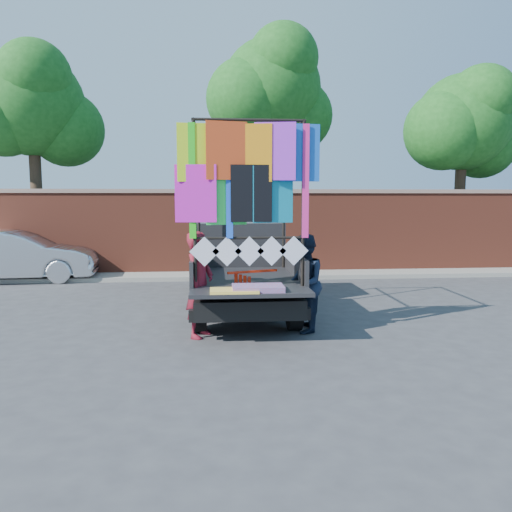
{
  "coord_description": "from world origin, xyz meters",
  "views": [
    {
      "loc": [
        -0.9,
        -8.31,
        2.34
      ],
      "look_at": [
        -0.17,
        0.28,
        1.34
      ],
      "focal_mm": 35.0,
      "sensor_mm": 36.0,
      "label": 1
    }
  ],
  "objects": [
    {
      "name": "sedan",
      "position": [
        -6.42,
        6.15,
        0.71
      ],
      "size": [
        4.45,
        1.9,
        1.43
      ],
      "primitive_type": "imported",
      "rotation": [
        0.0,
        0.0,
        1.66
      ],
      "color": "silver",
      "rests_on": "ground"
    },
    {
      "name": "man",
      "position": [
        0.66,
        0.17,
        0.86
      ],
      "size": [
        0.78,
        0.93,
        1.73
      ],
      "primitive_type": "imported",
      "rotation": [
        0.0,
        0.0,
        -1.73
      ],
      "color": "black",
      "rests_on": "ground"
    },
    {
      "name": "tree_right",
      "position": [
        7.52,
        8.12,
        4.75
      ],
      "size": [
        4.2,
        3.3,
        6.62
      ],
      "color": "#38281C",
      "rests_on": "ground"
    },
    {
      "name": "streamer_bundle",
      "position": [
        -0.34,
        0.08,
        0.91
      ],
      "size": [
        0.88,
        0.32,
        0.63
      ],
      "color": "red",
      "rests_on": "ground"
    },
    {
      "name": "tree_left",
      "position": [
        -6.48,
        8.12,
        5.12
      ],
      "size": [
        4.2,
        3.3,
        7.05
      ],
      "color": "#38281C",
      "rests_on": "ground"
    },
    {
      "name": "curb",
      "position": [
        0.0,
        6.3,
        0.06
      ],
      "size": [
        30.0,
        1.2,
        0.12
      ],
      "primitive_type": "cube",
      "color": "gray",
      "rests_on": "ground"
    },
    {
      "name": "ground",
      "position": [
        0.0,
        0.0,
        0.0
      ],
      "size": [
        90.0,
        90.0,
        0.0
      ],
      "primitive_type": "plane",
      "color": "#38383A",
      "rests_on": "ground"
    },
    {
      "name": "pickup_truck",
      "position": [
        -0.32,
        2.55,
        0.91
      ],
      "size": [
        2.27,
        5.71,
        3.6
      ],
      "color": "black",
      "rests_on": "ground"
    },
    {
      "name": "brick_wall",
      "position": [
        0.0,
        7.0,
        1.33
      ],
      "size": [
        30.0,
        0.45,
        2.61
      ],
      "color": "brown",
      "rests_on": "ground"
    },
    {
      "name": "woman",
      "position": [
        -1.14,
        0.01,
        0.9
      ],
      "size": [
        0.64,
        0.77,
        1.79
      ],
      "primitive_type": "imported",
      "rotation": [
        0.0,
        0.0,
        1.18
      ],
      "color": "maroon",
      "rests_on": "ground"
    },
    {
      "name": "tree_mid",
      "position": [
        1.02,
        8.12,
        5.7
      ],
      "size": [
        4.2,
        3.3,
        7.73
      ],
      "color": "#38281C",
      "rests_on": "ground"
    }
  ]
}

